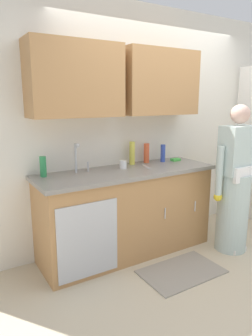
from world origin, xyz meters
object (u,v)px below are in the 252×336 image
at_px(bottle_dish_liquid, 43,167).
at_px(bottle_water_tall, 132,153).
at_px(knife_on_counter, 146,166).
at_px(sponge, 176,160).
at_px(bottle_cleaner_spray, 163,153).
at_px(cup_by_sink, 123,165).
at_px(person_at_sink, 234,190).
at_px(bottle_soap, 146,153).
at_px(sink, 86,177).

height_order(bottle_dish_liquid, bottle_water_tall, bottle_water_tall).
relative_size(knife_on_counter, sponge, 2.18).
xyz_separation_m(bottle_dish_liquid, bottle_cleaner_spray, (1.43, -0.02, 0.00)).
height_order(bottle_dish_liquid, bottle_cleaner_spray, bottle_cleaner_spray).
bearing_deg(sponge, cup_by_sink, -177.47).
xyz_separation_m(bottle_dish_liquid, bottle_water_tall, (1.04, 0.04, 0.03)).
xyz_separation_m(person_at_sink, bottle_soap, (-0.65, 0.76, 0.36)).
relative_size(bottle_dish_liquid, bottle_cleaner_spray, 0.97).
distance_m(bottle_water_tall, knife_on_counter, 0.23).
xyz_separation_m(bottle_soap, sponge, (0.36, -0.10, -0.10)).
distance_m(knife_on_counter, sponge, 0.50).
xyz_separation_m(cup_by_sink, knife_on_counter, (0.27, -0.04, -0.04)).
height_order(bottle_soap, knife_on_counter, bottle_soap).
bearing_deg(person_at_sink, bottle_soap, 130.25).
xyz_separation_m(bottle_cleaner_spray, cup_by_sink, (-0.60, -0.07, -0.06)).
bearing_deg(person_at_sink, sink, 159.42).
xyz_separation_m(bottle_soap, bottle_cleaner_spray, (0.20, -0.06, -0.01)).
relative_size(sink, bottle_soap, 2.19).
relative_size(sink, knife_on_counter, 2.08).
xyz_separation_m(bottle_soap, knife_on_counter, (-0.13, -0.17, -0.11)).
bearing_deg(bottle_soap, bottle_cleaner_spray, -15.44).
distance_m(bottle_water_tall, bottle_cleaner_spray, 0.40).
height_order(knife_on_counter, sponge, sponge).
bearing_deg(bottle_cleaner_spray, sink, -172.53).
bearing_deg(sponge, person_at_sink, -67.11).
height_order(person_at_sink, bottle_cleaner_spray, person_at_sink).
bearing_deg(bottle_dish_liquid, bottle_cleaner_spray, -0.81).
bearing_deg(sink, cup_by_sink, 7.90).
bearing_deg(person_at_sink, cup_by_sink, 148.76).
bearing_deg(bottle_water_tall, sponge, -10.00).
xyz_separation_m(sink, person_at_sink, (1.51, -0.57, -0.23)).
distance_m(cup_by_sink, knife_on_counter, 0.28).
xyz_separation_m(sink, knife_on_counter, (0.74, 0.02, 0.02)).
xyz_separation_m(bottle_dish_liquid, bottle_soap, (1.24, 0.03, 0.01)).
xyz_separation_m(bottle_soap, bottle_water_tall, (-0.20, 0.00, 0.02)).
relative_size(person_at_sink, bottle_water_tall, 6.19).
height_order(bottle_soap, bottle_cleaner_spray, bottle_soap).
height_order(person_at_sink, sponge, person_at_sink).
xyz_separation_m(bottle_water_tall, knife_on_counter, (0.07, -0.18, -0.13)).
bearing_deg(sponge, bottle_cleaner_spray, 166.00).
relative_size(bottle_dish_liquid, bottle_soap, 0.87).
height_order(bottle_cleaner_spray, knife_on_counter, bottle_cleaner_spray).
relative_size(cup_by_sink, knife_on_counter, 0.37).
bearing_deg(bottle_water_tall, cup_by_sink, -146.41).
height_order(bottle_soap, cup_by_sink, bottle_soap).
relative_size(person_at_sink, knife_on_counter, 6.75).
xyz_separation_m(bottle_water_tall, sponge, (0.56, -0.10, -0.12)).
bearing_deg(bottle_water_tall, bottle_cleaner_spray, -8.32).
bearing_deg(bottle_cleaner_spray, bottle_soap, 164.56).
distance_m(sink, bottle_soap, 0.90).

